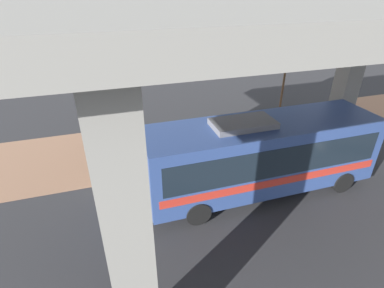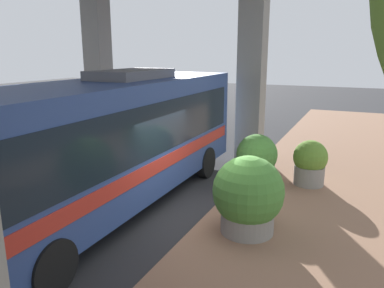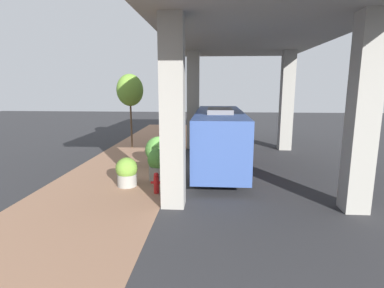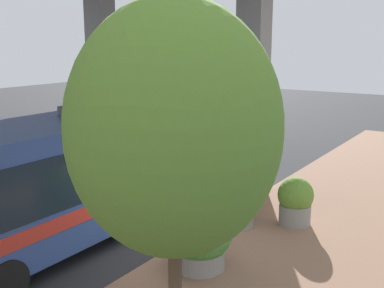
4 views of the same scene
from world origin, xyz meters
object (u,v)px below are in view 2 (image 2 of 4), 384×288
(planter_middle, at_px, (256,162))
(planter_back, at_px, (310,163))
(bus, at_px, (112,136))
(planter_front, at_px, (248,196))
(fire_hydrant, at_px, (265,157))

(planter_middle, relative_size, planter_back, 1.19)
(bus, relative_size, planter_front, 5.58)
(fire_hydrant, relative_size, planter_middle, 0.58)
(bus, xyz_separation_m, fire_hydrant, (-2.86, -4.76, -1.43))
(bus, height_order, planter_front, bus)
(bus, relative_size, planter_middle, 5.93)
(bus, distance_m, planter_back, 6.02)
(fire_hydrant, bearing_deg, planter_middle, 95.90)
(planter_back, bearing_deg, fire_hydrant, -29.07)
(fire_hydrant, relative_size, planter_front, 0.54)
(planter_front, height_order, planter_back, planter_front)
(bus, distance_m, planter_front, 3.76)
(bus, distance_m, planter_middle, 4.28)
(planter_front, bearing_deg, fire_hydrant, -80.95)
(planter_back, bearing_deg, planter_middle, 37.77)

